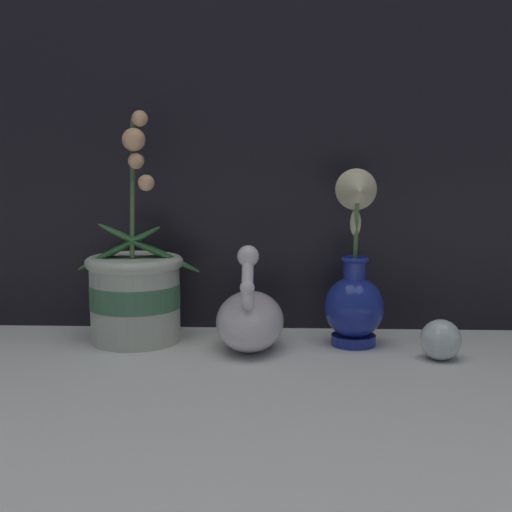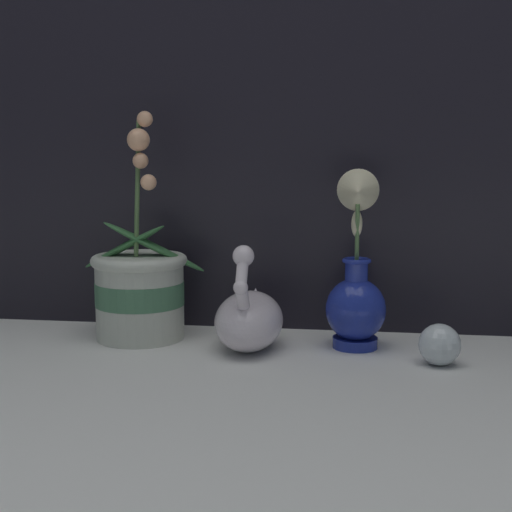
% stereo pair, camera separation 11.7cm
% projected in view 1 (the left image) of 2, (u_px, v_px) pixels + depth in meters
% --- Properties ---
extents(ground_plane, '(2.80, 2.80, 0.00)m').
position_uv_depth(ground_plane, '(272.00, 371.00, 1.06)').
color(ground_plane, silver).
extents(orchid_potted_plant, '(0.22, 0.17, 0.39)m').
position_uv_depth(orchid_potted_plant, '(135.00, 289.00, 1.22)').
color(orchid_potted_plant, beige).
rests_on(orchid_potted_plant, ground_plane).
extents(swan_figurine, '(0.11, 0.20, 0.18)m').
position_uv_depth(swan_figurine, '(250.00, 318.00, 1.17)').
color(swan_figurine, white).
rests_on(swan_figurine, ground_plane).
extents(blue_vase, '(0.10, 0.11, 0.30)m').
position_uv_depth(blue_vase, '(355.00, 283.00, 1.18)').
color(blue_vase, navy).
rests_on(blue_vase, ground_plane).
extents(glass_sphere, '(0.06, 0.06, 0.06)m').
position_uv_depth(glass_sphere, '(441.00, 340.00, 1.11)').
color(glass_sphere, silver).
rests_on(glass_sphere, ground_plane).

